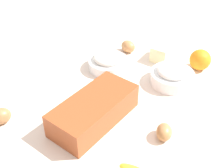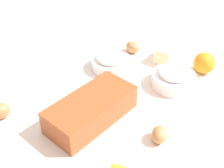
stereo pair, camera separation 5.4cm
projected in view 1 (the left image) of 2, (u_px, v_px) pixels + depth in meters
ground_plane at (112, 96)px, 1.01m from camera, size 2.40×2.40×0.02m
loaf_pan at (94, 110)px, 0.88m from camera, size 0.30×0.18×0.08m
flour_bowl at (108, 61)px, 1.11m from camera, size 0.15×0.15×0.07m
sugar_bowl at (172, 75)px, 1.04m from camera, size 0.15×0.15×0.07m
orange_fruit at (200, 60)px, 1.11m from camera, size 0.08×0.08×0.08m
butter_block at (162, 52)px, 1.17m from camera, size 0.10×0.07×0.06m
egg_near_butter at (128, 46)px, 1.22m from camera, size 0.07×0.07×0.05m
egg_beside_bowl at (164, 132)px, 0.83m from camera, size 0.07×0.06×0.04m
egg_loose at (0, 116)px, 0.88m from camera, size 0.08×0.08×0.05m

